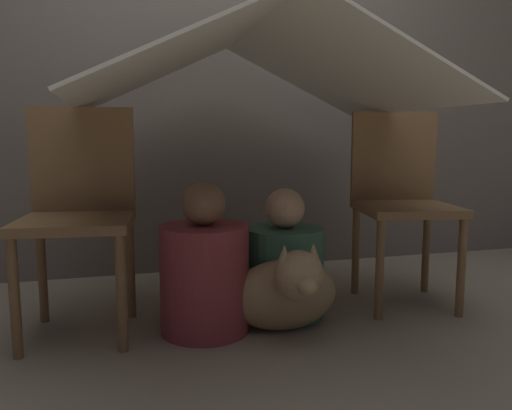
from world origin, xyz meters
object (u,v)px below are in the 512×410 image
at_px(chair_left, 79,207).
at_px(chair_right, 401,196).
at_px(person_second, 284,266).
at_px(dog, 288,290).
at_px(person_front, 205,272).

relative_size(chair_left, chair_right, 1.00).
xyz_separation_m(chair_right, person_second, (-0.60, -0.07, -0.28)).
distance_m(chair_right, dog, 0.77).
xyz_separation_m(chair_left, chair_right, (1.43, -0.00, 0.00)).
bearing_deg(person_front, dog, -20.39).
bearing_deg(dog, person_front, 159.61).
bearing_deg(chair_right, person_second, -163.28).
xyz_separation_m(chair_left, person_second, (0.83, -0.07, -0.28)).
bearing_deg(person_second, person_front, -166.87).
height_order(chair_left, dog, chair_left).
xyz_separation_m(person_front, person_second, (0.36, 0.08, -0.02)).
height_order(chair_right, dog, chair_right).
bearing_deg(dog, chair_left, 161.12).
xyz_separation_m(chair_right, dog, (-0.65, -0.27, -0.32)).
bearing_deg(chair_left, person_second, 1.61).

